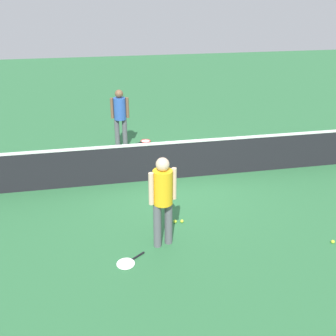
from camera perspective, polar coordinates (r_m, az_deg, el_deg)
ground_plane at (r=9.64m, az=0.53°, el=-1.53°), size 40.00×40.00×0.00m
court_net at (r=9.43m, az=0.55°, el=1.21°), size 10.09×0.09×1.07m
player_near_side at (r=6.75m, az=-0.76°, el=-3.94°), size 0.52×0.42×1.70m
player_far_side at (r=11.34m, az=-6.97°, el=7.80°), size 0.53×0.37×1.70m
tennis_racket_near_player at (r=6.86m, az=-5.97°, el=-13.52°), size 0.57×0.48×0.03m
tennis_racket_far_player at (r=12.02m, az=-3.37°, el=3.89°), size 0.59×0.45×0.03m
tennis_ball_by_net at (r=7.87m, az=2.04°, el=-7.70°), size 0.07×0.07×0.07m
tennis_ball_midcourt at (r=7.86m, az=1.04°, el=-7.74°), size 0.07×0.07×0.07m
tennis_ball_baseline at (r=7.87m, az=22.78°, el=-9.82°), size 0.07×0.07×0.07m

